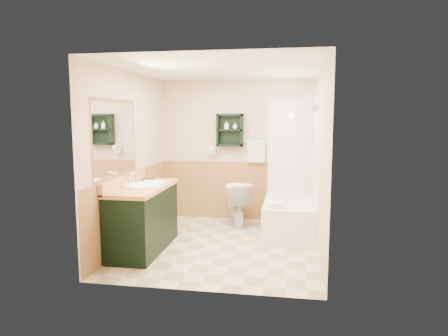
% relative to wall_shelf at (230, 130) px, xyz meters
% --- Properties ---
extents(floor, '(3.00, 3.00, 0.00)m').
position_rel_wall_shelf_xyz_m(floor, '(0.10, -1.41, -1.55)').
color(floor, beige).
rests_on(floor, ground).
extents(back_wall, '(2.60, 0.04, 2.40)m').
position_rel_wall_shelf_xyz_m(back_wall, '(0.10, 0.11, -0.35)').
color(back_wall, beige).
rests_on(back_wall, ground).
extents(left_wall, '(0.04, 3.00, 2.40)m').
position_rel_wall_shelf_xyz_m(left_wall, '(-1.22, -1.41, -0.35)').
color(left_wall, beige).
rests_on(left_wall, ground).
extents(right_wall, '(0.04, 3.00, 2.40)m').
position_rel_wall_shelf_xyz_m(right_wall, '(1.42, -1.41, -0.35)').
color(right_wall, beige).
rests_on(right_wall, ground).
extents(ceiling, '(2.60, 3.00, 0.04)m').
position_rel_wall_shelf_xyz_m(ceiling, '(0.10, -1.41, 0.87)').
color(ceiling, white).
rests_on(ceiling, back_wall).
extents(wainscot_left, '(2.98, 2.98, 1.00)m').
position_rel_wall_shelf_xyz_m(wainscot_left, '(-1.19, -1.41, -1.05)').
color(wainscot_left, tan).
rests_on(wainscot_left, left_wall).
extents(wainscot_back, '(2.58, 2.58, 1.00)m').
position_rel_wall_shelf_xyz_m(wainscot_back, '(0.10, 0.08, -1.05)').
color(wainscot_back, tan).
rests_on(wainscot_back, back_wall).
extents(mirror_frame, '(1.30, 1.30, 1.00)m').
position_rel_wall_shelf_xyz_m(mirror_frame, '(-1.17, -1.96, -0.05)').
color(mirror_frame, olive).
rests_on(mirror_frame, left_wall).
extents(mirror_glass, '(1.20, 1.20, 0.90)m').
position_rel_wall_shelf_xyz_m(mirror_glass, '(-1.17, -1.96, -0.05)').
color(mirror_glass, white).
rests_on(mirror_glass, left_wall).
extents(tile_right, '(1.50, 1.50, 2.10)m').
position_rel_wall_shelf_xyz_m(tile_right, '(1.38, -0.66, -0.50)').
color(tile_right, white).
rests_on(tile_right, right_wall).
extents(tile_back, '(0.95, 0.95, 2.10)m').
position_rel_wall_shelf_xyz_m(tile_back, '(1.13, 0.07, -0.50)').
color(tile_back, white).
rests_on(tile_back, back_wall).
extents(tile_accent, '(1.50, 1.50, 0.10)m').
position_rel_wall_shelf_xyz_m(tile_accent, '(1.37, -0.66, 0.35)').
color(tile_accent, '#124126').
rests_on(tile_accent, right_wall).
extents(wall_shelf, '(0.45, 0.15, 0.55)m').
position_rel_wall_shelf_xyz_m(wall_shelf, '(0.00, 0.00, 0.00)').
color(wall_shelf, black).
rests_on(wall_shelf, back_wall).
extents(hair_dryer, '(0.10, 0.24, 0.18)m').
position_rel_wall_shelf_xyz_m(hair_dryer, '(-0.30, 0.02, -0.35)').
color(hair_dryer, white).
rests_on(hair_dryer, back_wall).
extents(towel_bar, '(0.40, 0.06, 0.40)m').
position_rel_wall_shelf_xyz_m(towel_bar, '(0.45, 0.04, -0.20)').
color(towel_bar, silver).
rests_on(towel_bar, back_wall).
extents(curtain_rod, '(0.03, 1.60, 0.03)m').
position_rel_wall_shelf_xyz_m(curtain_rod, '(0.63, -0.66, 0.45)').
color(curtain_rod, silver).
rests_on(curtain_rod, back_wall).
extents(shower_curtain, '(1.05, 1.05, 1.70)m').
position_rel_wall_shelf_xyz_m(shower_curtain, '(0.63, -0.48, -0.40)').
color(shower_curtain, beige).
rests_on(shower_curtain, curtain_rod).
extents(vanity, '(0.59, 1.37, 0.87)m').
position_rel_wall_shelf_xyz_m(vanity, '(-0.89, -1.77, -1.11)').
color(vanity, black).
rests_on(vanity, ground).
extents(bathtub, '(0.76, 1.50, 0.51)m').
position_rel_wall_shelf_xyz_m(bathtub, '(1.03, -0.62, -1.30)').
color(bathtub, white).
rests_on(bathtub, ground).
extents(toilet, '(0.59, 0.83, 0.73)m').
position_rel_wall_shelf_xyz_m(toilet, '(0.17, -0.37, -1.18)').
color(toilet, white).
rests_on(toilet, ground).
extents(counter_towel, '(0.31, 0.25, 0.04)m').
position_rel_wall_shelf_xyz_m(counter_towel, '(-0.80, -1.64, -0.66)').
color(counter_towel, silver).
rests_on(counter_towel, vanity).
extents(vanity_book, '(0.17, 0.06, 0.23)m').
position_rel_wall_shelf_xyz_m(vanity_book, '(-1.06, -1.38, -0.56)').
color(vanity_book, black).
rests_on(vanity_book, vanity).
extents(tub_towel, '(0.26, 0.22, 0.07)m').
position_rel_wall_shelf_xyz_m(tub_towel, '(0.84, -1.15, -1.01)').
color(tub_towel, silver).
rests_on(tub_towel, bathtub).
extents(soap_bottle_a, '(0.09, 0.15, 0.06)m').
position_rel_wall_shelf_xyz_m(soap_bottle_a, '(-0.05, -0.01, 0.05)').
color(soap_bottle_a, white).
rests_on(soap_bottle_a, wall_shelf).
extents(soap_bottle_b, '(0.08, 0.11, 0.08)m').
position_rel_wall_shelf_xyz_m(soap_bottle_b, '(0.09, -0.01, 0.06)').
color(soap_bottle_b, white).
rests_on(soap_bottle_b, wall_shelf).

